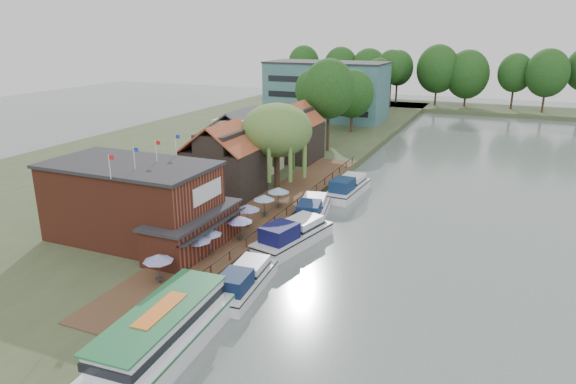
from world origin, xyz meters
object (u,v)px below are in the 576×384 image
at_px(willow, 277,146).
at_px(umbrella_4, 248,216).
at_px(cottage_c, 295,132).
at_px(cottage_a, 224,160).
at_px(cottage_b, 242,141).
at_px(umbrella_5, 264,206).
at_px(cruiser_3, 348,185).
at_px(cruiser_2, 312,208).
at_px(umbrella_0, 159,269).
at_px(umbrella_3, 240,228).
at_px(umbrella_1, 197,248).
at_px(cruiser_1, 293,232).
at_px(umbrella_6, 279,198).
at_px(umbrella_2, 209,241).
at_px(hotel_block, 326,91).
at_px(swan, 180,322).
at_px(cruiser_0, 244,278).
at_px(pub, 150,204).
at_px(tour_boat, 155,339).

bearing_deg(willow, umbrella_4, -77.25).
bearing_deg(cottage_c, umbrella_4, -76.59).
bearing_deg(cottage_a, cottage_b, 106.70).
bearing_deg(umbrella_5, umbrella_4, -91.92).
bearing_deg(cruiser_3, cruiser_2, -93.21).
height_order(umbrella_0, umbrella_3, same).
relative_size(umbrella_0, cruiser_2, 0.23).
distance_m(cottage_b, umbrella_1, 29.24).
bearing_deg(cruiser_1, umbrella_6, 137.37).
height_order(umbrella_2, cruiser_3, umbrella_2).
bearing_deg(cottage_b, cottage_a, -73.30).
bearing_deg(umbrella_1, cottage_a, 113.07).
xyz_separation_m(willow, cruiser_1, (7.84, -13.59, -4.87)).
distance_m(umbrella_5, cruiser_3, 14.55).
distance_m(hotel_block, umbrella_1, 74.74).
bearing_deg(cruiser_2, hotel_block, 96.13).
bearing_deg(swan, cottage_c, 102.32).
relative_size(umbrella_6, cruiser_2, 0.24).
bearing_deg(cruiser_0, umbrella_5, 104.39).
height_order(cruiser_0, cruiser_1, cruiser_1).
relative_size(umbrella_4, cruiser_2, 0.24).
distance_m(cottage_a, cottage_c, 19.03).
xyz_separation_m(cottage_c, umbrella_6, (6.98, -21.24, -2.96)).
bearing_deg(hotel_block, umbrella_5, -76.50).
bearing_deg(willow, umbrella_3, -76.92).
bearing_deg(umbrella_1, umbrella_6, 87.48).
xyz_separation_m(cottage_a, cruiser_1, (12.34, -8.59, -3.91)).
relative_size(umbrella_1, cruiser_2, 0.24).
bearing_deg(swan, pub, 135.05).
distance_m(cottage_b, umbrella_3, 24.77).
distance_m(cottage_a, willow, 6.80).
height_order(cottage_c, umbrella_3, cottage_c).
bearing_deg(umbrella_5, umbrella_1, -91.78).
relative_size(pub, tour_boat, 1.32).
bearing_deg(cottage_b, umbrella_1, -69.22).
bearing_deg(willow, umbrella_5, -72.62).
xyz_separation_m(cottage_c, umbrella_2, (6.48, -34.59, -2.96)).
relative_size(hotel_block, cottage_a, 2.95).
distance_m(umbrella_6, swan, 22.48).
height_order(cruiser_2, swan, cruiser_2).
xyz_separation_m(cruiser_1, swan, (-1.84, -15.89, -1.12)).
relative_size(cruiser_2, tour_boat, 0.68).
distance_m(cottage_c, umbrella_3, 31.81).
distance_m(cottage_c, umbrella_4, 28.54).
height_order(cottage_b, umbrella_6, cottage_b).
bearing_deg(umbrella_5, cottage_a, 145.92).
xyz_separation_m(pub, umbrella_4, (6.58, 6.39, -2.36)).
relative_size(pub, swan, 45.45).
xyz_separation_m(cruiser_0, swan, (-1.85, -6.09, -0.93)).
bearing_deg(tour_boat, cottage_a, 108.73).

